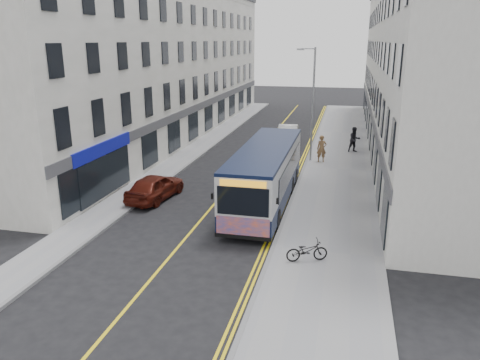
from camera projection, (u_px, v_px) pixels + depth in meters
The scene contains 17 objects.
ground at pixel (193, 230), 21.77m from camera, with size 140.00×140.00×0.00m, color black.
pavement_east at pixel (338, 170), 31.59m from camera, with size 4.50×64.00×0.12m, color gray.
pavement_west at pixel (180, 160), 34.03m from camera, with size 2.00×64.00×0.12m, color gray.
kerb_east at pixel (304, 168), 32.07m from camera, with size 0.18×64.00×0.13m, color slate.
kerb_west at pixel (193, 161), 33.81m from camera, with size 0.18×64.00×0.13m, color slate.
road_centre_line at pixel (247, 165), 32.96m from camera, with size 0.12×64.00×0.01m, color yellow.
road_dbl_yellow_inner at pixel (298, 168), 32.19m from camera, with size 0.10×64.00×0.01m, color yellow.
road_dbl_yellow_outer at pixel (300, 168), 32.14m from camera, with size 0.10×64.00×0.01m, color yellow.
terrace_east at pixel (414, 66), 36.98m from camera, with size 6.00×46.00×13.00m, color silver.
terrace_west at pixel (170, 63), 41.43m from camera, with size 6.00×46.00×13.00m, color white.
streetlamp at pixel (312, 101), 32.65m from camera, with size 1.32×0.18×8.00m.
city_bus at pixel (266, 173), 24.64m from camera, with size 2.54×10.88×3.16m.
bicycle at pixel (307, 251), 18.33m from camera, with size 0.58×1.66×0.87m, color black.
pedestrian_near at pixel (322, 149), 33.14m from camera, with size 0.69×0.45×1.90m, color brown.
pedestrian_far at pixel (354, 140), 36.05m from camera, with size 0.94×0.73×1.93m, color black.
car_white at pixel (288, 135), 39.68m from camera, with size 1.60×4.58×1.51m, color silver.
car_maroon at pixel (155, 187), 25.73m from camera, with size 1.71×4.25×1.45m, color #52160D.
Camera 1 is at (6.72, -19.15, 8.50)m, focal length 35.00 mm.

